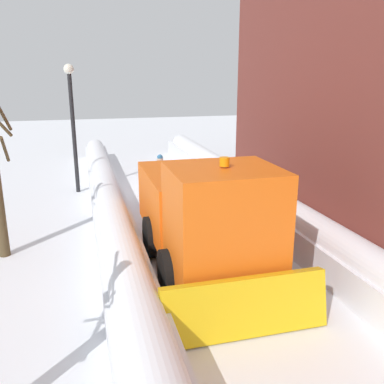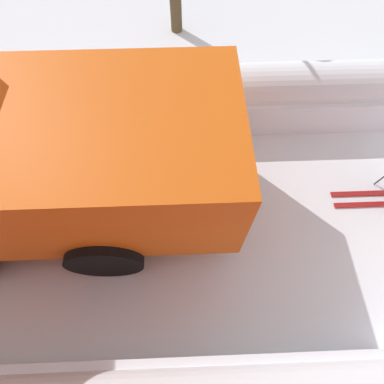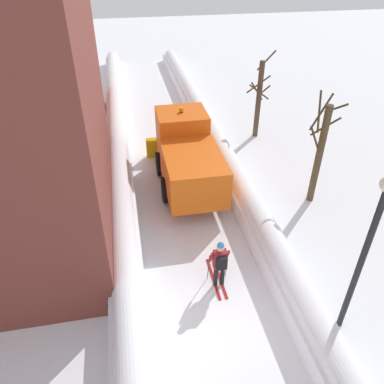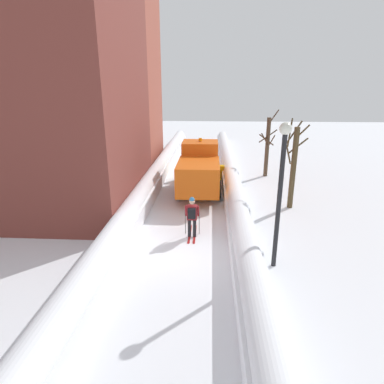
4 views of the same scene
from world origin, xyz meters
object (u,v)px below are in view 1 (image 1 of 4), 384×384
at_px(plow_truck, 204,213).
at_px(street_lamp, 72,113).
at_px(skier, 160,175).
at_px(traffic_light_pole, 277,126).

height_order(plow_truck, street_lamp, street_lamp).
bearing_deg(skier, plow_truck, 89.25).
bearing_deg(traffic_light_pole, street_lamp, -36.72).
bearing_deg(street_lamp, traffic_light_pole, 143.28).
bearing_deg(plow_truck, street_lamp, -69.85).
bearing_deg(street_lamp, plow_truck, 110.15).
relative_size(plow_truck, traffic_light_pole, 1.36).
relative_size(plow_truck, street_lamp, 1.18).
xyz_separation_m(skier, traffic_light_pole, (-3.38, 2.69, 2.09)).
xyz_separation_m(plow_truck, street_lamp, (3.00, -8.17, 1.76)).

